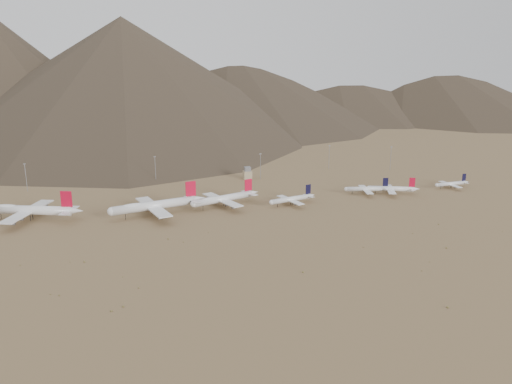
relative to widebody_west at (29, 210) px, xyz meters
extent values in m
plane|color=#99784F|center=(156.49, -30.12, -7.94)|extent=(3000.00, 3000.00, 0.00)
cylinder|color=white|center=(-0.31, 0.11, -0.08)|extent=(63.00, 28.13, 6.67)
cone|color=white|center=(33.71, -12.13, 0.42)|extent=(12.97, 9.58, 6.00)
cube|color=white|center=(-1.53, 0.55, -1.09)|extent=(29.76, 59.18, 0.83)
cube|color=white|center=(28.85, -10.38, 0.58)|extent=(13.08, 23.13, 0.40)
cube|color=red|center=(27.63, -9.94, 9.17)|extent=(8.10, 3.41, 11.84)
cylinder|color=black|center=(-21.57, 7.76, -5.68)|extent=(0.43, 0.43, 4.52)
cylinder|color=black|center=(1.47, 1.24, -5.68)|extent=(0.54, 0.54, 4.52)
cylinder|color=black|center=(0.34, -1.89, -5.68)|extent=(0.54, 0.54, 4.52)
ellipsoid|color=white|center=(-16.10, 5.79, 1.75)|extent=(21.13, 11.70, 4.00)
cylinder|color=slate|center=(2.48, 11.69, -2.74)|extent=(7.09, 5.01, 3.00)
cylinder|color=slate|center=(-5.53, -10.59, -2.74)|extent=(7.09, 5.01, 3.00)
cylinder|color=slate|center=(6.09, 21.71, -2.74)|extent=(7.09, 5.01, 3.00)
cylinder|color=slate|center=(-9.14, -20.61, -2.74)|extent=(7.09, 5.01, 3.00)
cylinder|color=white|center=(90.32, -10.27, -0.06)|extent=(64.24, 23.36, 6.69)
sphere|color=white|center=(59.08, -18.72, -0.06)|extent=(6.56, 6.56, 6.56)
cone|color=white|center=(125.32, -0.80, 0.44)|extent=(12.82, 8.85, 6.02)
cube|color=white|center=(89.07, -10.60, -1.07)|extent=(25.49, 59.99, 0.84)
cube|color=white|center=(120.32, -2.15, 0.61)|extent=(11.51, 23.29, 0.40)
cube|color=red|center=(119.07, -2.49, 9.22)|extent=(8.28, 2.78, 11.87)
cylinder|color=black|center=(68.45, -16.18, -5.67)|extent=(0.43, 0.43, 4.53)
cylinder|color=black|center=(91.13, -8.31, -5.67)|extent=(0.54, 0.54, 4.53)
cylinder|color=black|center=(92.01, -11.54, -5.67)|extent=(0.54, 0.54, 4.53)
ellipsoid|color=white|center=(74.07, -14.66, 1.78)|extent=(21.31, 10.25, 4.01)
cylinder|color=slate|center=(85.97, 0.85, -2.72)|extent=(7.04, 4.60, 3.01)
cylinder|color=slate|center=(92.17, -22.06, -2.72)|extent=(7.04, 4.60, 3.01)
cylinder|color=slate|center=(83.18, 11.16, -2.72)|extent=(7.04, 4.60, 3.01)
cylinder|color=slate|center=(94.96, -32.37, -2.72)|extent=(7.04, 4.60, 3.01)
cylinder|color=white|center=(145.35, 0.40, -1.39)|extent=(52.14, 24.89, 5.56)
sphere|color=white|center=(120.30, -9.45, -1.39)|extent=(5.45, 5.45, 5.45)
cone|color=white|center=(173.41, 11.44, -0.97)|extent=(10.85, 8.21, 5.01)
cube|color=white|center=(144.35, 0.01, -2.22)|extent=(26.08, 49.09, 0.70)
cube|color=white|center=(169.40, 9.86, -0.83)|extent=(11.37, 19.23, 0.33)
cube|color=red|center=(168.40, 9.47, 6.33)|extent=(6.70, 3.03, 9.87)
cylinder|color=black|center=(127.81, -6.49, -6.05)|extent=(0.36, 0.36, 3.77)
cylinder|color=black|center=(145.85, 2.09, -6.05)|extent=(0.45, 0.45, 3.77)
cylinder|color=black|center=(146.86, -0.50, -6.05)|extent=(0.45, 0.45, 3.77)
ellipsoid|color=white|center=(132.32, -4.72, 0.14)|extent=(17.56, 10.19, 3.34)
cylinder|color=slate|center=(140.74, 9.20, -3.60)|extent=(5.93, 4.30, 2.50)
cylinder|color=slate|center=(147.96, -9.18, -3.60)|extent=(5.93, 4.30, 2.50)
cylinder|color=slate|center=(137.49, 17.46, -3.60)|extent=(5.93, 4.30, 2.50)
cylinder|color=slate|center=(151.22, -17.44, -3.60)|extent=(5.93, 4.30, 2.50)
cylinder|color=white|center=(199.93, -8.66, -3.12)|extent=(37.15, 14.43, 4.07)
sphere|color=white|center=(181.93, -13.92, -3.12)|extent=(3.99, 3.99, 3.99)
cone|color=white|center=(220.10, -2.77, -2.81)|extent=(7.51, 5.41, 3.67)
cube|color=white|center=(199.21, -8.87, -3.73)|extent=(14.78, 32.55, 0.51)
cube|color=white|center=(217.22, -3.61, -2.71)|extent=(6.67, 12.68, 0.24)
cube|color=black|center=(216.50, -3.82, 2.94)|extent=(4.78, 1.72, 8.04)
cylinder|color=black|center=(187.33, -12.34, -6.55)|extent=(0.43, 0.43, 2.79)
cylinder|color=black|center=(200.37, -7.47, -6.55)|extent=(0.54, 0.54, 2.79)
cylinder|color=black|center=(200.94, -9.42, -6.55)|extent=(0.54, 0.54, 2.79)
cylinder|color=slate|center=(196.69, -0.22, -4.73)|extent=(4.11, 2.81, 1.83)
cylinder|color=slate|center=(201.74, -17.51, -4.73)|extent=(4.11, 2.81, 1.83)
cylinder|color=white|center=(275.35, 7.41, -3.29)|extent=(36.25, 10.85, 3.93)
sphere|color=white|center=(257.61, 10.91, -3.29)|extent=(3.85, 3.85, 3.85)
cone|color=white|center=(295.23, 3.49, -2.99)|extent=(7.07, 4.73, 3.53)
cube|color=white|center=(274.64, 7.55, -3.88)|extent=(11.68, 31.54, 0.49)
cube|color=white|center=(292.39, 4.05, -2.90)|extent=(5.47, 12.19, 0.24)
cube|color=black|center=(291.68, 4.19, 2.55)|extent=(4.68, 1.26, 7.75)
cylinder|color=black|center=(262.93, 9.86, -6.60)|extent=(0.41, 0.41, 2.69)
cylinder|color=black|center=(276.25, 8.23, -6.60)|extent=(0.52, 0.52, 2.69)
cylinder|color=black|center=(275.87, 6.31, -6.60)|extent=(0.52, 0.52, 2.69)
cylinder|color=slate|center=(276.32, 16.07, -4.85)|extent=(3.89, 2.43, 1.77)
cylinder|color=slate|center=(272.96, -0.97, -4.85)|extent=(3.89, 2.43, 1.77)
cylinder|color=white|center=(296.30, 2.04, -3.00)|extent=(37.39, 17.62, 4.17)
sphere|color=white|center=(278.35, 8.90, -3.00)|extent=(4.09, 4.09, 4.09)
cone|color=white|center=(316.40, -5.65, -2.68)|extent=(7.80, 5.98, 3.76)
cube|color=white|center=(295.58, 2.31, -3.62)|extent=(17.51, 32.97, 0.52)
cube|color=white|center=(313.53, -4.55, -2.58)|extent=(7.70, 12.93, 0.25)
cube|color=red|center=(312.81, -4.28, 3.21)|extent=(4.80, 2.14, 8.24)
cylinder|color=black|center=(283.73, 6.84, -6.51)|extent=(0.44, 0.44, 2.86)
cylinder|color=black|center=(297.39, 2.74, -6.51)|extent=(0.55, 0.55, 2.86)
cylinder|color=black|center=(296.64, 0.79, -6.51)|extent=(0.55, 0.55, 2.86)
cylinder|color=slate|center=(298.87, 10.93, -4.66)|extent=(4.26, 3.13, 1.88)
cylinder|color=slate|center=(292.29, -6.30, -4.66)|extent=(4.26, 3.13, 1.88)
cylinder|color=white|center=(360.66, 7.69, -3.89)|extent=(31.64, 6.23, 3.42)
sphere|color=white|center=(344.99, 6.27, -3.89)|extent=(3.35, 3.35, 3.35)
cone|color=white|center=(378.20, 9.27, -3.64)|extent=(5.92, 3.57, 3.07)
cube|color=white|center=(360.03, 7.63, -4.41)|extent=(7.44, 27.31, 0.43)
cube|color=white|center=(375.69, 9.04, -3.55)|extent=(3.74, 10.46, 0.20)
cube|color=black|center=(375.07, 8.99, 1.18)|extent=(4.10, 0.67, 6.74)
cylinder|color=black|center=(349.69, 6.70, -6.77)|extent=(0.36, 0.36, 2.34)
cylinder|color=black|center=(361.21, 8.59, -6.77)|extent=(0.45, 0.45, 2.34)
cylinder|color=black|center=(361.36, 6.89, -6.77)|extent=(0.45, 0.45, 2.34)
cylinder|color=slate|center=(359.35, 15.15, -5.25)|extent=(3.27, 1.81, 1.54)
cylinder|color=slate|center=(360.71, 0.11, -5.25)|extent=(3.27, 1.81, 1.54)
cube|color=tan|center=(186.49, 89.88, -3.94)|extent=(8.00, 8.00, 8.00)
cube|color=slate|center=(186.49, 89.88, 2.06)|extent=(6.00, 6.00, 4.00)
cylinder|color=gray|center=(-17.56, 90.07, 4.56)|extent=(0.50, 0.50, 25.00)
cube|color=gray|center=(-17.56, 90.07, 17.36)|extent=(2.00, 0.60, 0.80)
cylinder|color=gray|center=(96.88, 96.62, 4.56)|extent=(0.50, 0.50, 25.00)
cube|color=gray|center=(96.88, 96.62, 17.36)|extent=(2.00, 0.60, 0.80)
cylinder|color=gray|center=(198.73, 85.82, 4.56)|extent=(0.50, 0.50, 25.00)
cube|color=gray|center=(198.73, 85.82, 17.36)|extent=(2.00, 0.60, 0.80)
cylinder|color=gray|center=(283.23, 114.42, 4.56)|extent=(0.50, 0.50, 25.00)
cube|color=gray|center=(283.23, 114.42, 17.36)|extent=(2.00, 0.60, 0.80)
cylinder|color=gray|center=(344.41, 91.41, 4.56)|extent=(0.50, 0.50, 25.00)
cube|color=gray|center=(344.41, 91.41, 17.36)|extent=(2.00, 0.60, 0.80)
ellipsoid|color=olive|center=(67.51, -155.58, -7.53)|extent=(0.95, 0.95, 0.81)
ellipsoid|color=olive|center=(36.08, -135.45, -7.66)|extent=(0.76, 0.76, 0.56)
ellipsoid|color=olive|center=(259.34, -95.83, -7.72)|extent=(0.72, 0.72, 0.44)
ellipsoid|color=olive|center=(264.95, -125.71, -7.51)|extent=(1.04, 1.04, 0.85)
ellipsoid|color=olive|center=(214.74, -111.40, -7.74)|extent=(0.71, 0.71, 0.40)
ellipsoid|color=olive|center=(218.55, -194.43, -7.50)|extent=(1.09, 1.09, 0.89)
ellipsoid|color=olive|center=(75.19, -136.34, -7.63)|extent=(0.74, 0.74, 0.62)
ellipsoid|color=olive|center=(31.54, -133.00, -7.71)|extent=(0.56, 0.56, 0.46)
ellipsoid|color=olive|center=(105.03, -74.60, -7.62)|extent=(0.76, 0.76, 0.64)
ellipsoid|color=olive|center=(36.84, -91.35, -7.73)|extent=(0.53, 0.53, 0.42)
ellipsoid|color=olive|center=(45.05, -93.52, -7.52)|extent=(0.95, 0.95, 0.84)
ellipsoid|color=olive|center=(230.41, -153.16, -7.74)|extent=(0.66, 0.66, 0.40)
ellipsoid|color=olive|center=(95.74, -66.37, -7.55)|extent=(0.96, 0.96, 0.77)
ellipsoid|color=olive|center=(62.06, -158.73, -7.61)|extent=(1.09, 1.09, 0.65)
ellipsoid|color=olive|center=(287.60, -83.11, -7.63)|extent=(0.83, 0.83, 0.61)
ellipsoid|color=olive|center=(164.84, -138.77, -7.49)|extent=(1.08, 1.08, 0.90)
ellipsoid|color=olive|center=(241.92, -142.91, -7.75)|extent=(0.62, 0.62, 0.38)
ellipsoid|color=olive|center=(66.98, -120.21, -7.78)|extent=(0.63, 0.63, 0.32)
ellipsoid|color=olive|center=(123.87, -59.82, -7.74)|extent=(0.64, 0.64, 0.39)
ellipsoid|color=olive|center=(321.88, -107.25, -7.76)|extent=(0.52, 0.52, 0.36)
ellipsoid|color=olive|center=(9.39, -89.45, -7.65)|extent=(0.72, 0.72, 0.58)
camera|label=1|loc=(76.42, -382.17, 107.55)|focal=35.00mm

